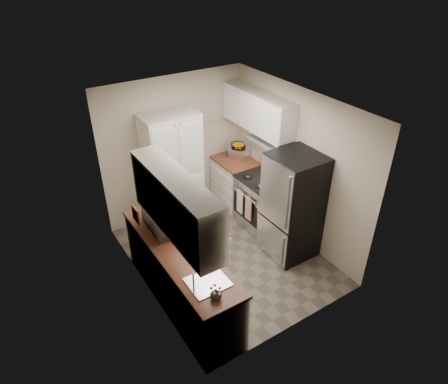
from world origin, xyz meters
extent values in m
plane|color=#665B4C|center=(0.00, 0.00, 0.00)|extent=(3.20, 3.20, 0.00)
cube|color=beige|center=(0.00, 1.60, 1.25)|extent=(2.60, 0.04, 2.50)
cube|color=beige|center=(0.00, -1.60, 1.25)|extent=(2.60, 0.04, 2.50)
cube|color=beige|center=(-1.30, 0.00, 1.25)|extent=(0.04, 3.20, 2.50)
cube|color=beige|center=(1.30, 0.00, 1.25)|extent=(0.04, 3.20, 2.50)
cube|color=white|center=(0.00, 0.00, 2.50)|extent=(2.60, 3.20, 0.04)
cube|color=silver|center=(-1.13, -0.75, 1.83)|extent=(0.33, 1.60, 0.70)
cube|color=silver|center=(1.13, 0.82, 1.89)|extent=(0.33, 1.55, 0.58)
cube|color=#99999E|center=(1.07, 0.39, 1.52)|extent=(0.45, 0.76, 0.13)
cube|color=#B7B7BC|center=(-0.99, -1.15, 0.93)|extent=(0.45, 0.40, 0.02)
cube|color=brown|center=(-1.29, 0.20, 1.18)|extent=(0.02, 0.22, 0.22)
cube|color=silver|center=(-0.20, 1.32, 1.00)|extent=(0.90, 0.55, 2.00)
cube|color=silver|center=(-0.99, -0.43, 0.44)|extent=(0.60, 2.30, 0.88)
cube|color=brown|center=(-0.99, -0.43, 0.90)|extent=(0.63, 2.33, 0.04)
cube|color=silver|center=(0.99, 1.19, 0.44)|extent=(0.60, 0.80, 0.88)
cube|color=brown|center=(0.99, 1.19, 0.90)|extent=(0.63, 0.83, 0.04)
cube|color=#B7B7BC|center=(0.97, 0.39, 0.45)|extent=(0.64, 0.76, 0.90)
cube|color=black|center=(0.97, 0.39, 0.92)|extent=(0.66, 0.78, 0.03)
cube|color=black|center=(1.26, 0.39, 1.02)|extent=(0.06, 0.76, 0.22)
cube|color=#DD978F|center=(0.60, 0.25, 0.55)|extent=(0.01, 0.16, 0.42)
cube|color=#F4E7C7|center=(0.60, 0.49, 0.55)|extent=(0.01, 0.16, 0.42)
cube|color=#B7B7BC|center=(0.94, -0.41, 0.85)|extent=(0.70, 0.72, 1.70)
imported|color=#A8A8AC|center=(-0.95, 0.05, 1.09)|extent=(0.41, 0.60, 0.33)
cylinder|color=black|center=(-1.08, 0.42, 1.05)|extent=(0.07, 0.07, 0.26)
imported|color=white|center=(-1.04, -1.41, 0.99)|extent=(0.15, 0.15, 0.14)
cube|color=#498A3B|center=(-0.81, 0.59, 1.05)|extent=(0.07, 0.21, 0.27)
cube|color=silver|center=(1.09, 1.24, 1.02)|extent=(0.38, 0.41, 0.19)
cube|color=tan|center=(0.03, 0.62, 0.01)|extent=(0.62, 0.83, 0.01)
camera|label=1|loc=(-2.63, -4.05, 4.22)|focal=32.00mm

